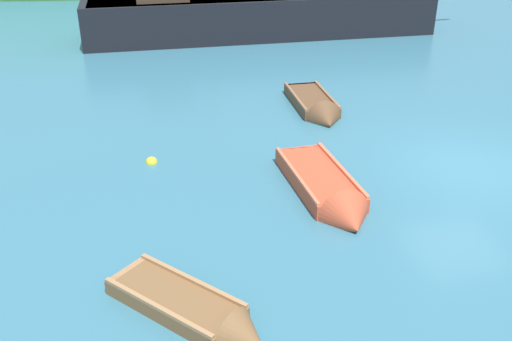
{
  "coord_description": "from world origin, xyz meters",
  "views": [
    {
      "loc": [
        -7.87,
        -11.0,
        6.28
      ],
      "look_at": [
        -5.3,
        0.6,
        0.17
      ],
      "focal_mm": 39.42,
      "sensor_mm": 36.0,
      "label": 1
    }
  ],
  "objects": [
    {
      "name": "ground_plane",
      "position": [
        0.0,
        0.0,
        0.0
      ],
      "size": [
        120.0,
        120.0,
        0.0
      ],
      "primitive_type": "plane",
      "color": "teal"
    },
    {
      "name": "sailing_ship",
      "position": [
        -2.22,
        14.37,
        0.66
      ],
      "size": [
        18.34,
        3.65,
        11.17
      ],
      "rotation": [
        0.0,
        0.0,
        -0.01
      ],
      "color": "black",
      "rests_on": "ground"
    },
    {
      "name": "rowboat_outer_left",
      "position": [
        -2.56,
        4.42,
        0.09
      ],
      "size": [
        1.17,
        3.31,
        1.06
      ],
      "rotation": [
        0.0,
        0.0,
        4.69
      ],
      "color": "brown",
      "rests_on": "ground"
    },
    {
      "name": "rowboat_center",
      "position": [
        -7.28,
        -3.99,
        0.08
      ],
      "size": [
        2.67,
        2.83,
        0.87
      ],
      "rotation": [
        0.0,
        0.0,
        5.44
      ],
      "color": "brown",
      "rests_on": "ground"
    },
    {
      "name": "rowboat_near_dock",
      "position": [
        -3.95,
        -0.75,
        0.12
      ],
      "size": [
        1.34,
        3.68,
        1.13
      ],
      "rotation": [
        0.0,
        0.0,
        4.76
      ],
      "color": "#C64C2D",
      "rests_on": "ground"
    },
    {
      "name": "buoy_yellow",
      "position": [
        -7.7,
        1.93,
        0.0
      ],
      "size": [
        0.3,
        0.3,
        0.3
      ],
      "primitive_type": "sphere",
      "color": "yellow",
      "rests_on": "ground"
    }
  ]
}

